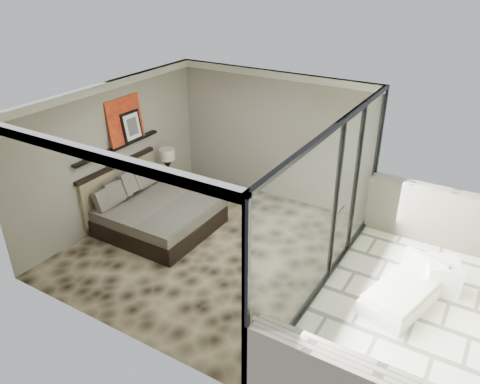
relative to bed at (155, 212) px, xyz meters
The scene contains 14 objects.
floor 1.34m from the bed, ahead, with size 5.00×5.00×0.00m, color black.
ceiling 2.78m from the bed, ahead, with size 4.50×5.00×0.02m, color silver.
back_wall 2.98m from the bed, 62.28° to the left, with size 4.50×0.02×2.80m, color gray.
left_wall 1.42m from the bed, behind, with size 0.02×5.00×2.80m, color gray.
glass_wall 3.70m from the bed, ahead, with size 0.08×5.00×2.80m, color white.
terrace_slab 5.06m from the bed, ahead, with size 3.00×5.00×0.12m, color silver.
picture_ledge 1.47m from the bed, behind, with size 0.12×2.20×0.05m, color black.
bed is the anchor object (origin of this frame).
nightstand 1.40m from the bed, 117.53° to the left, with size 0.55×0.55×0.55m, color black.
table_lamp 1.45m from the bed, 116.90° to the left, with size 0.34×0.34×0.63m.
abstract_canvas 1.91m from the bed, 158.25° to the left, with size 0.04×0.90×0.90m, color #B82C0F.
framed_print 1.78m from the bed, 150.90° to the left, with size 0.03×0.50×0.60m, color black.
ottoman 5.29m from the bed, ahead, with size 0.52×0.52×0.52m, color white.
lounger 4.80m from the bed, ahead, with size 1.08×1.60×0.57m.
Camera 1 is at (4.30, -5.97, 4.87)m, focal length 35.00 mm.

